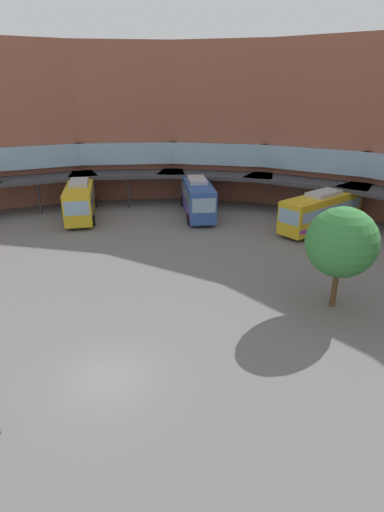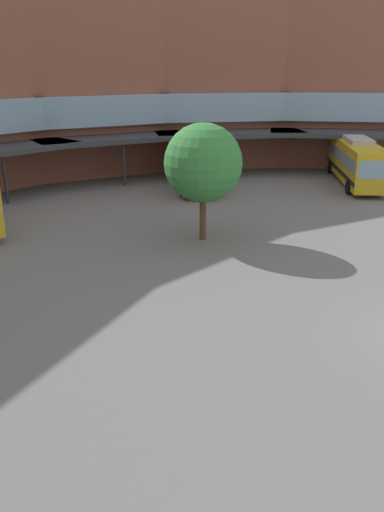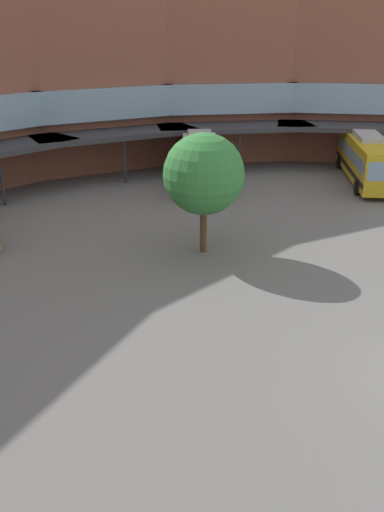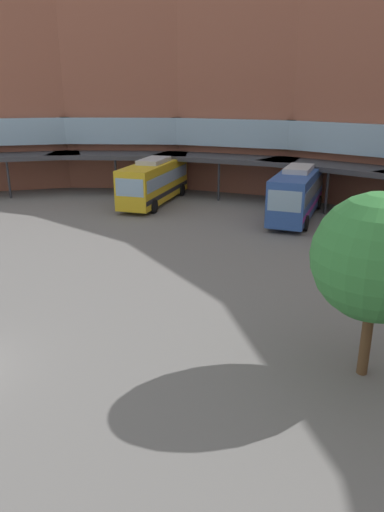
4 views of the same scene
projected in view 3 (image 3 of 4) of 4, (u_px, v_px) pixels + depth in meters
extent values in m
cube|color=#93543F|center=(356.00, 57.00, 48.30)|extent=(9.27, 14.00, 17.43)
cube|color=#8CADC6|center=(353.00, 95.00, 48.97)|extent=(9.15, 12.83, 2.44)
cube|color=#38383D|center=(356.00, 127.00, 45.77)|extent=(7.35, 13.45, 0.40)
cylinder|color=#2D2D33|center=(356.00, 152.00, 44.99)|extent=(0.20, 0.20, 3.49)
cube|color=#93543F|center=(224.00, 57.00, 48.28)|extent=(12.20, 13.99, 17.43)
cube|color=#8CADC6|center=(224.00, 95.00, 48.95)|extent=(11.68, 13.07, 2.44)
cube|color=#38383D|center=(235.00, 127.00, 45.75)|extent=(10.55, 12.86, 0.40)
cylinder|color=#2D2D33|center=(239.00, 152.00, 44.97)|extent=(0.20, 0.20, 3.49)
cube|color=#93543F|center=(91.00, 59.00, 44.85)|extent=(13.87, 12.53, 17.43)
cube|color=#8CADC6|center=(96.00, 100.00, 45.57)|extent=(12.99, 11.95, 2.44)
cube|color=#38383D|center=(116.00, 134.00, 42.80)|extent=(12.66, 10.94, 0.40)
cylinder|color=#2D2D33|center=(125.00, 161.00, 42.16)|extent=(0.20, 0.20, 3.49)
cylinder|color=#2D2D33|center=(2.00, 180.00, 36.87)|extent=(0.20, 0.20, 3.49)
cube|color=gold|center=(366.00, 158.00, 42.69)|extent=(11.95, 6.39, 2.96)
cube|color=#8CADC6|center=(367.00, 153.00, 42.55)|extent=(11.30, 6.19, 0.95)
cube|color=black|center=(365.00, 168.00, 43.01)|extent=(11.73, 6.33, 0.35)
cube|color=#8CADC6|center=(384.00, 172.00, 37.18)|extent=(0.87, 2.11, 1.30)
cube|color=#B2B2B7|center=(369.00, 136.00, 42.05)|extent=(4.59, 3.10, 0.36)
cylinder|color=black|center=(357.00, 187.00, 39.60)|extent=(1.14, 0.66, 1.10)
cylinder|color=black|center=(370.00, 162.00, 46.77)|extent=(1.14, 0.66, 1.10)
cylinder|color=black|center=(340.00, 162.00, 46.97)|extent=(1.14, 0.66, 1.10)
cube|color=silver|center=(200.00, 159.00, 41.93)|extent=(10.79, 7.08, 3.12)
cube|color=#8CADC6|center=(200.00, 154.00, 41.78)|extent=(10.23, 6.84, 1.00)
cube|color=orange|center=(200.00, 170.00, 42.26)|extent=(10.60, 7.01, 0.37)
cube|color=#8CADC6|center=(203.00, 171.00, 36.86)|extent=(1.11, 2.06, 1.37)
cube|color=#B2B2B7|center=(200.00, 136.00, 41.25)|extent=(4.27, 3.33, 0.36)
cylinder|color=black|center=(220.00, 189.00, 39.10)|extent=(1.12, 0.76, 1.10)
cylinder|color=black|center=(184.00, 190.00, 39.04)|extent=(1.12, 0.76, 1.10)
cylinder|color=black|center=(214.00, 165.00, 45.86)|extent=(1.12, 0.76, 1.10)
cylinder|color=black|center=(183.00, 165.00, 45.80)|extent=(1.12, 0.76, 1.10)
cylinder|color=brown|center=(203.00, 224.00, 29.26)|extent=(0.36, 0.36, 3.10)
sphere|color=#38843D|center=(204.00, 174.00, 28.22)|extent=(4.20, 4.20, 4.20)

